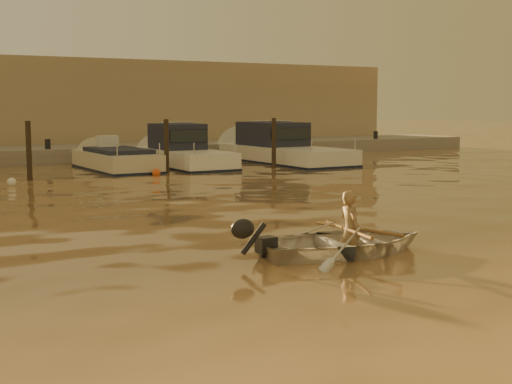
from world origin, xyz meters
TOP-DOWN VIEW (x-y plane):
  - ground_plane at (0.00, 0.00)m, footprint 160.00×160.00m
  - dinghy at (1.64, -1.14)m, footprint 3.32×2.54m
  - person at (1.74, -1.15)m, footprint 0.39×0.54m
  - outboard_motor at (0.15, -0.97)m, footprint 0.94×0.50m
  - oar_port at (1.89, -1.17)m, footprint 0.26×2.10m
  - oar_starboard at (1.69, -1.15)m, footprint 0.66×2.03m
  - moored_boat_3 at (3.62, 16.00)m, footprint 2.03×5.87m
  - moored_boat_4 at (6.49, 16.00)m, footprint 2.16×6.70m
  - moored_boat_5 at (11.29, 16.00)m, footprint 2.67×8.80m
  - piling_2 at (-0.20, 13.80)m, footprint 0.18×0.18m
  - piling_3 at (4.80, 13.80)m, footprint 0.18×0.18m
  - piling_4 at (9.50, 13.80)m, footprint 0.18×0.18m
  - fender_c at (-1.07, 12.46)m, footprint 0.30×0.30m
  - fender_d at (4.13, 13.19)m, footprint 0.30×0.30m
  - fender_e at (6.95, 13.38)m, footprint 0.30×0.30m

SIDE VIEW (x-z plane):
  - ground_plane at x=0.00m, z-range 0.00..0.00m
  - fender_c at x=-1.07m, z-range -0.05..0.25m
  - fender_d at x=4.13m, z-range -0.05..0.25m
  - fender_e at x=6.95m, z-range -0.05..0.25m
  - dinghy at x=1.64m, z-range -0.12..0.52m
  - moored_boat_3 at x=3.62m, z-range -0.25..0.70m
  - outboard_motor at x=0.15m, z-range -0.07..0.63m
  - person at x=1.74m, z-range -0.30..1.09m
  - oar_port at x=1.89m, z-range 0.35..0.49m
  - oar_starboard at x=1.69m, z-range 0.35..0.49m
  - moored_boat_4 at x=6.49m, z-range -0.25..1.50m
  - moored_boat_5 at x=11.29m, z-range -0.25..1.50m
  - piling_2 at x=-0.20m, z-range -0.20..2.00m
  - piling_3 at x=4.80m, z-range -0.20..2.00m
  - piling_4 at x=9.50m, z-range -0.20..2.00m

